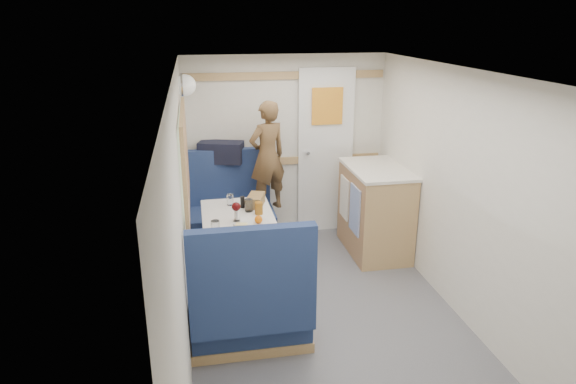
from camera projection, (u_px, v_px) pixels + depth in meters
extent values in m
plane|color=#515156|center=(338.00, 345.00, 3.90)|extent=(4.50, 4.50, 0.00)
plane|color=silver|center=(348.00, 77.00, 3.25)|extent=(4.50, 4.50, 0.00)
cube|color=silver|center=(285.00, 147.00, 5.67)|extent=(2.20, 0.02, 2.00)
cube|color=silver|center=(182.00, 235.00, 3.38)|extent=(0.02, 4.50, 2.00)
cube|color=silver|center=(487.00, 213.00, 3.76)|extent=(0.02, 4.50, 2.00)
cube|color=#976B44|center=(286.00, 161.00, 5.70)|extent=(2.15, 0.02, 0.08)
cube|color=#976B44|center=(286.00, 75.00, 5.39)|extent=(2.15, 0.02, 0.08)
cube|color=#A0B095|center=(184.00, 159.00, 4.23)|extent=(0.04, 1.30, 0.72)
cube|color=white|center=(325.00, 152.00, 5.74)|extent=(0.62, 0.04, 1.86)
cube|color=yellow|center=(327.00, 106.00, 5.54)|extent=(0.34, 0.03, 0.40)
cylinder|color=silver|center=(307.00, 152.00, 5.65)|extent=(0.04, 0.10, 0.04)
cube|color=white|center=(238.00, 218.00, 4.49)|extent=(0.62, 0.92, 0.04)
cylinder|color=silver|center=(239.00, 254.00, 4.60)|extent=(0.08, 0.08, 0.66)
cylinder|color=silver|center=(240.00, 287.00, 4.71)|extent=(0.36, 0.36, 0.03)
cube|color=navy|center=(232.00, 232.00, 5.39)|extent=(0.88, 0.50, 0.45)
cube|color=navy|center=(229.00, 185.00, 5.51)|extent=(0.88, 0.10, 0.80)
cube|color=#976B44|center=(233.00, 248.00, 5.44)|extent=(0.90, 0.52, 0.08)
cube|color=navy|center=(250.00, 314.00, 3.90)|extent=(0.88, 0.50, 0.45)
cube|color=navy|center=(253.00, 282.00, 3.50)|extent=(0.88, 0.10, 0.80)
cube|color=#976B44|center=(250.00, 335.00, 3.96)|extent=(0.90, 0.52, 0.08)
cube|color=#976B44|center=(228.00, 164.00, 5.47)|extent=(0.90, 0.14, 0.04)
sphere|color=white|center=(185.00, 85.00, 4.87)|extent=(0.20, 0.20, 0.20)
cube|color=#976B44|center=(375.00, 211.00, 5.33)|extent=(0.54, 0.90, 0.90)
cube|color=silver|center=(377.00, 169.00, 5.19)|extent=(0.56, 0.92, 0.03)
cube|color=#5972B2|center=(355.00, 210.00, 5.09)|extent=(0.01, 0.30, 0.48)
cube|color=silver|center=(344.00, 198.00, 5.42)|extent=(0.01, 0.28, 0.44)
imported|color=brown|center=(267.00, 156.00, 5.23)|extent=(0.49, 0.42, 1.14)
cube|color=black|center=(221.00, 152.00, 5.42)|extent=(0.51, 0.35, 0.22)
cube|color=silver|center=(259.00, 229.00, 4.16)|extent=(0.39, 0.45, 0.02)
sphere|color=#E8610A|center=(258.00, 219.00, 4.25)|extent=(0.07, 0.07, 0.07)
cube|color=#D8BD7D|center=(241.00, 226.00, 4.17)|extent=(0.10, 0.08, 0.03)
cylinder|color=white|center=(237.00, 221.00, 4.36)|extent=(0.06, 0.06, 0.01)
cylinder|color=white|center=(236.00, 215.00, 4.34)|extent=(0.01, 0.01, 0.10)
sphere|color=#420709|center=(236.00, 207.00, 4.32)|extent=(0.08, 0.08, 0.08)
cylinder|color=silver|center=(215.00, 228.00, 4.08)|extent=(0.07, 0.07, 0.11)
cylinder|color=white|center=(230.00, 200.00, 4.72)|extent=(0.06, 0.06, 0.10)
cylinder|color=silver|center=(249.00, 205.00, 4.56)|extent=(0.07, 0.07, 0.11)
cylinder|color=#8B5514|center=(259.00, 208.00, 4.49)|extent=(0.07, 0.07, 0.11)
cylinder|color=black|center=(243.00, 202.00, 4.65)|extent=(0.04, 0.04, 0.11)
cylinder|color=white|center=(237.00, 215.00, 4.36)|extent=(0.04, 0.04, 0.10)
cube|color=brown|center=(256.00, 200.00, 4.70)|extent=(0.20, 0.27, 0.10)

